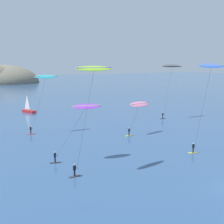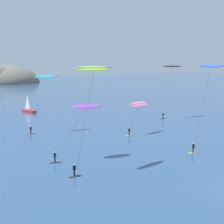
% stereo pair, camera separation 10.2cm
% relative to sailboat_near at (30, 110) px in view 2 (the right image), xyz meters
% --- Properties ---
extents(sailboat_near, '(3.25, 5.82, 5.70)m').
position_rel_sailboat_near_xyz_m(sailboat_near, '(0.00, 0.00, 0.00)').
color(sailboat_near, '#B22323').
rests_on(sailboat_near, ground).
extents(kitesurfer_lime, '(6.80, 1.90, 14.06)m').
position_rel_sailboat_near_xyz_m(kitesurfer_lime, '(-4.68, -49.50, 11.93)').
color(kitesurfer_lime, '#2D2D33').
rests_on(kitesurfer_lime, ground).
extents(kitesurfer_pink, '(6.17, 2.09, 6.64)m').
position_rel_sailboat_near_xyz_m(kitesurfer_pink, '(12.34, -36.41, 5.08)').
color(kitesurfer_pink, yellow).
rests_on(kitesurfer_pink, ground).
extents(kitesurfer_cyan, '(6.81, 1.22, 12.00)m').
position_rel_sailboat_near_xyz_m(kitesurfer_cyan, '(-3.30, -25.38, 9.81)').
color(kitesurfer_cyan, red).
rests_on(kitesurfer_cyan, ground).
extents(kitesurfer_blue, '(6.30, 2.22, 14.29)m').
position_rel_sailboat_near_xyz_m(kitesurfer_blue, '(15.13, -51.27, 12.33)').
color(kitesurfer_blue, yellow).
rests_on(kitesurfer_blue, ground).
extents(kitesurfer_black, '(6.43, 1.70, 13.90)m').
position_rel_sailboat_near_xyz_m(kitesurfer_black, '(29.42, -27.15, 11.89)').
color(kitesurfer_black, '#2D2D33').
rests_on(kitesurfer_black, ground).
extents(kitesurfer_purple, '(7.85, 2.54, 8.43)m').
position_rel_sailboat_near_xyz_m(kitesurfer_purple, '(-3.69, -44.61, 6.80)').
color(kitesurfer_purple, '#2D2D33').
rests_on(kitesurfer_purple, ground).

